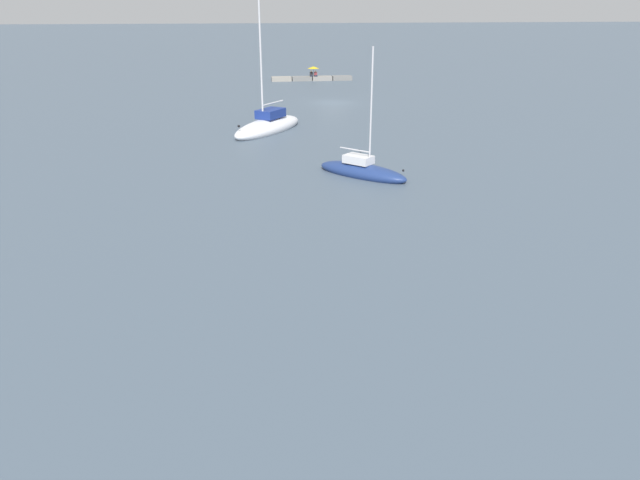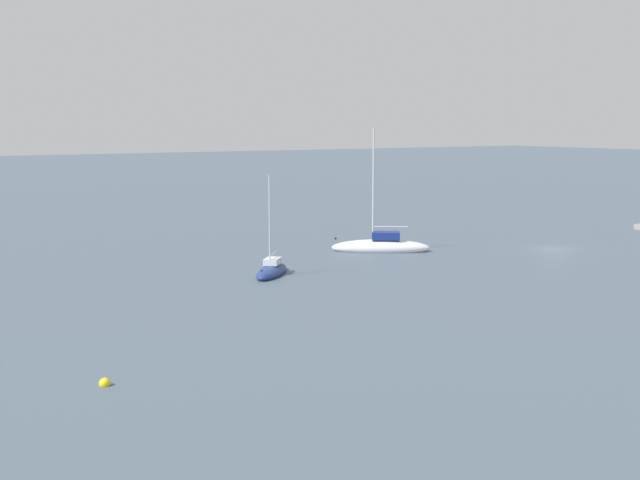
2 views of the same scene
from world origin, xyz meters
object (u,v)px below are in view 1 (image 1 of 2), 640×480
object	(u,v)px
person_seated_maroon_left	(316,74)
umbrella_open_yellow	(313,67)
person_seated_dark_right	(311,74)
sailboat_navy_far	(362,171)
sailboat_white_near	(268,126)

from	to	relation	value
person_seated_maroon_left	umbrella_open_yellow	size ratio (longest dim) A/B	0.49
person_seated_dark_right	umbrella_open_yellow	world-z (taller)	umbrella_open_yellow
person_seated_dark_right	sailboat_navy_far	bearing A→B (deg)	86.36
person_seated_dark_right	sailboat_white_near	xyz separation A→B (m)	(7.26, 32.58, -0.39)
sailboat_navy_far	person_seated_maroon_left	bearing A→B (deg)	-139.19
umbrella_open_yellow	sailboat_navy_far	bearing A→B (deg)	86.81
person_seated_dark_right	sailboat_white_near	world-z (taller)	sailboat_white_near
person_seated_dark_right	sailboat_white_near	bearing A→B (deg)	76.65
umbrella_open_yellow	sailboat_navy_far	xyz separation A→B (m)	(2.59, 46.46, -1.39)
person_seated_dark_right	umbrella_open_yellow	xyz separation A→B (m)	(-0.28, -0.02, 0.88)
sailboat_navy_far	person_seated_dark_right	bearing A→B (deg)	-138.50
sailboat_white_near	sailboat_navy_far	bearing A→B (deg)	145.15
umbrella_open_yellow	sailboat_white_near	world-z (taller)	sailboat_white_near
sailboat_white_near	sailboat_navy_far	distance (m)	14.72
person_seated_maroon_left	person_seated_dark_right	world-z (taller)	same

